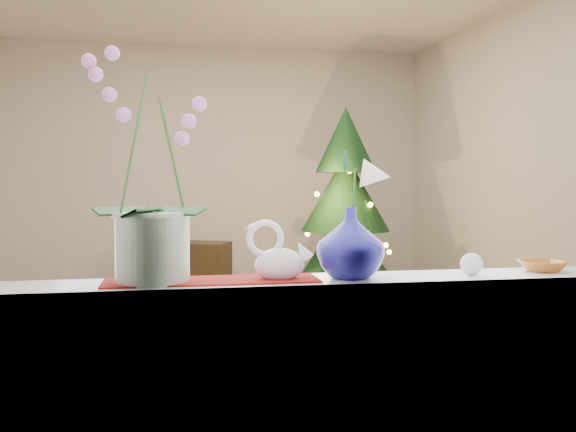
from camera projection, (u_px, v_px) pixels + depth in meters
name	position (u px, v px, depth m)	size (l,w,h in m)	color
ground	(244.00, 358.00, 4.54)	(5.00, 5.00, 0.00)	#392217
wall_back	(217.00, 173.00, 6.93)	(4.50, 0.10, 2.70)	beige
wall_front	(335.00, 149.00, 2.02)	(4.50, 0.10, 2.70)	beige
wall_right	(537.00, 169.00, 4.89)	(0.10, 5.00, 2.70)	beige
window_apron	(331.00, 427.00, 2.11)	(2.20, 0.08, 0.88)	white
windowsill	(325.00, 284.00, 2.17)	(2.20, 0.26, 0.04)	white
window_frame	(333.00, 39.00, 2.03)	(2.22, 0.06, 1.60)	white
runner	(212.00, 281.00, 2.10)	(0.70, 0.20, 0.01)	maroon
orchid_pot	(151.00, 166.00, 2.05)	(0.26, 0.26, 0.76)	white
swan	(279.00, 252.00, 2.13)	(0.22, 0.10, 0.19)	white
blue_vase	(351.00, 237.00, 2.17)	(0.26, 0.26, 0.28)	navy
lily	(351.00, 166.00, 2.16)	(0.15, 0.09, 0.21)	white
paperweight	(471.00, 264.00, 2.24)	(0.08, 0.08, 0.08)	silver
amber_dish	(542.00, 267.00, 2.33)	(0.14, 0.14, 0.03)	#A65F22
xmas_tree	(345.00, 214.00, 5.77)	(1.05, 1.05, 1.92)	black
side_table	(186.00, 273.00, 6.50)	(0.86, 0.43, 0.64)	black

